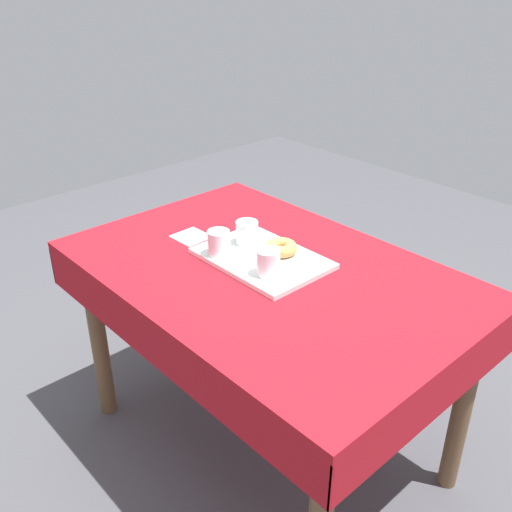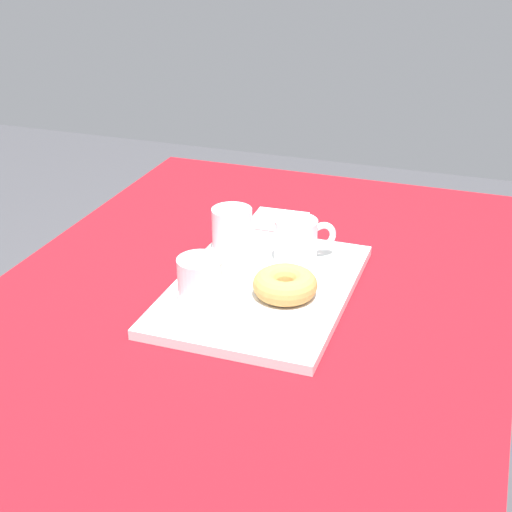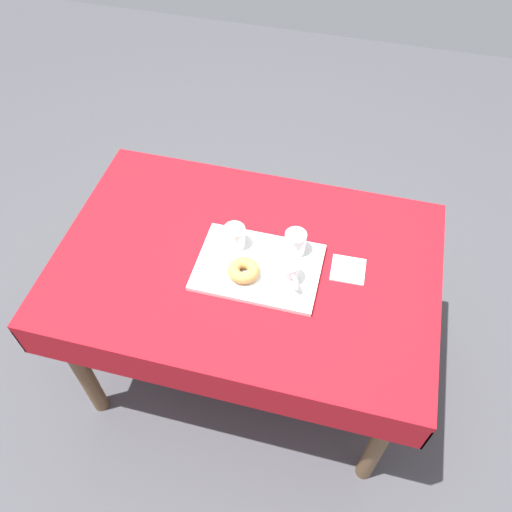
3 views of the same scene
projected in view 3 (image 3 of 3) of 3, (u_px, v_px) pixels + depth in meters
The scene contains 9 objects.
ground_plane at pixel (249, 363), 2.44m from camera, with size 6.00×6.00×0.00m, color #47474C.
dining_table at pixel (247, 280), 1.92m from camera, with size 1.34×0.89×0.78m.
serving_tray at pixel (258, 267), 1.80m from camera, with size 0.42×0.30×0.02m, color white.
tea_mug_left at pixel (288, 272), 1.73m from camera, with size 0.09×0.10×0.08m.
water_glass_near at pixel (295, 243), 1.81m from camera, with size 0.08×0.08×0.09m.
water_glass_far at pixel (235, 237), 1.82m from camera, with size 0.08×0.08×0.09m.
donut_plate_left at pixel (244, 275), 1.77m from camera, with size 0.11×0.11×0.01m, color white.
sugar_donut_left at pixel (244, 270), 1.75m from camera, with size 0.11×0.11×0.04m, color tan.
paper_napkin at pixel (348, 270), 1.80m from camera, with size 0.12×0.11×0.01m, color white.
Camera 3 is at (-0.31, 1.08, 2.22)m, focal length 36.83 mm.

